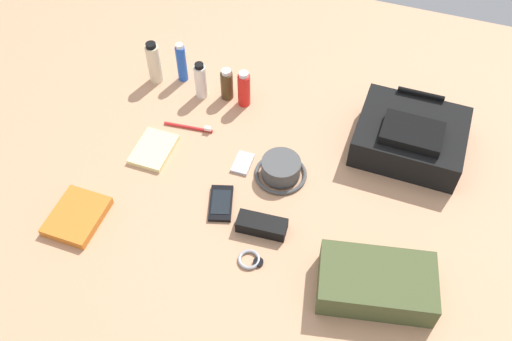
# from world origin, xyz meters

# --- Properties ---
(ground_plane) EXTENTS (2.64, 2.02, 0.02)m
(ground_plane) POSITION_xyz_m (0.00, 0.00, -0.01)
(ground_plane) COLOR tan
(ground_plane) RESTS_ON ground
(backpack) EXTENTS (0.33, 0.28, 0.13)m
(backpack) POSITION_xyz_m (0.41, 0.27, 0.06)
(backpack) COLOR black
(backpack) RESTS_ON ground_plane
(toiletry_pouch) EXTENTS (0.32, 0.26, 0.09)m
(toiletry_pouch) POSITION_xyz_m (0.41, -0.25, 0.04)
(toiletry_pouch) COLOR #47512D
(toiletry_pouch) RESTS_ON ground_plane
(bucket_hat) EXTENTS (0.16, 0.16, 0.06)m
(bucket_hat) POSITION_xyz_m (0.07, 0.04, 0.03)
(bucket_hat) COLOR #4D4D4D
(bucket_hat) RESTS_ON ground_plane
(lotion_bottle) EXTENTS (0.05, 0.05, 0.16)m
(lotion_bottle) POSITION_xyz_m (-0.47, 0.30, 0.08)
(lotion_bottle) COLOR beige
(lotion_bottle) RESTS_ON ground_plane
(deodorant_spray) EXTENTS (0.03, 0.03, 0.15)m
(deodorant_spray) POSITION_xyz_m (-0.38, 0.34, 0.07)
(deodorant_spray) COLOR blue
(deodorant_spray) RESTS_ON ground_plane
(toothpaste_tube) EXTENTS (0.04, 0.04, 0.14)m
(toothpaste_tube) POSITION_xyz_m (-0.29, 0.28, 0.07)
(toothpaste_tube) COLOR white
(toothpaste_tube) RESTS_ON ground_plane
(cologne_bottle) EXTENTS (0.04, 0.04, 0.12)m
(cologne_bottle) POSITION_xyz_m (-0.21, 0.30, 0.06)
(cologne_bottle) COLOR #473319
(cologne_bottle) RESTS_ON ground_plane
(sunscreen_spray) EXTENTS (0.04, 0.04, 0.13)m
(sunscreen_spray) POSITION_xyz_m (-0.14, 0.29, 0.06)
(sunscreen_spray) COLOR red
(sunscreen_spray) RESTS_ON ground_plane
(paperback_novel) EXTENTS (0.14, 0.17, 0.03)m
(paperback_novel) POSITION_xyz_m (-0.43, -0.30, 0.01)
(paperback_novel) COLOR orange
(paperback_novel) RESTS_ON ground_plane
(cell_phone) EXTENTS (0.10, 0.14, 0.01)m
(cell_phone) POSITION_xyz_m (-0.07, -0.12, 0.01)
(cell_phone) COLOR black
(cell_phone) RESTS_ON ground_plane
(media_player) EXTENTS (0.05, 0.08, 0.01)m
(media_player) POSITION_xyz_m (-0.06, 0.04, 0.01)
(media_player) COLOR #B7B7BC
(media_player) RESTS_ON ground_plane
(wristwatch) EXTENTS (0.07, 0.06, 0.01)m
(wristwatch) POSITION_xyz_m (0.08, -0.27, 0.01)
(wristwatch) COLOR #99999E
(wristwatch) RESTS_ON ground_plane
(toothbrush) EXTENTS (0.16, 0.03, 0.02)m
(toothbrush) POSITION_xyz_m (-0.26, 0.13, 0.01)
(toothbrush) COLOR red
(toothbrush) RESTS_ON ground_plane
(notepad) EXTENTS (0.11, 0.15, 0.02)m
(notepad) POSITION_xyz_m (-0.34, 0.00, 0.01)
(notepad) COLOR beige
(notepad) RESTS_ON ground_plane
(sunglasses_case) EXTENTS (0.14, 0.07, 0.04)m
(sunglasses_case) POSITION_xyz_m (0.07, -0.16, 0.02)
(sunglasses_case) COLOR black
(sunglasses_case) RESTS_ON ground_plane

